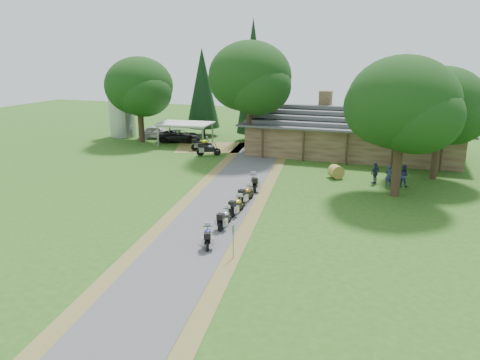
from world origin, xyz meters
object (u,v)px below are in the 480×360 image
(motorcycle_row_a, at_px, (208,236))
(motorcycle_row_d, at_px, (246,194))
(silo, at_px, (122,111))
(motorcycle_carport_b, at_px, (209,149))
(carport, at_px, (186,134))
(hay_bale, at_px, (336,172))
(motorcycle_row_c, at_px, (237,205))
(motorcycle_carport_a, at_px, (202,144))
(lodge, at_px, (353,131))
(motorcycle_row_b, at_px, (225,218))
(motorcycle_row_e, at_px, (254,182))
(car_dark_suv, at_px, (179,133))
(car_white_sedan, at_px, (158,130))

(motorcycle_row_a, height_order, motorcycle_row_d, motorcycle_row_d)
(silo, distance_m, motorcycle_carport_b, 15.76)
(carport, height_order, hay_bale, carport)
(carport, relative_size, motorcycle_row_c, 3.18)
(motorcycle_carport_a, bearing_deg, lodge, -29.58)
(hay_bale, bearing_deg, lodge, 88.78)
(motorcycle_row_b, bearing_deg, motorcycle_row_e, 4.14)
(motorcycle_row_e, relative_size, motorcycle_carport_b, 0.88)
(car_dark_suv, xyz_separation_m, motorcycle_carport_a, (4.38, -3.55, -0.32))
(lodge, xyz_separation_m, motorcycle_row_e, (-5.52, -15.06, -1.81))
(silo, bearing_deg, carport, -14.16)
(motorcycle_row_a, distance_m, motorcycle_row_d, 7.71)
(motorcycle_row_d, height_order, motorcycle_carport_b, motorcycle_carport_b)
(carport, distance_m, motorcycle_row_b, 25.61)
(car_white_sedan, distance_m, motorcycle_row_c, 28.64)
(motorcycle_row_a, bearing_deg, motorcycle_carport_b, 0.91)
(carport, distance_m, car_dark_suv, 2.18)
(silo, distance_m, motorcycle_carport_a, 13.41)
(motorcycle_carport_b, bearing_deg, hay_bale, -45.84)
(motorcycle_row_a, height_order, motorcycle_row_e, motorcycle_row_e)
(car_dark_suv, bearing_deg, lodge, -109.84)
(motorcycle_carport_b, bearing_deg, lodge, -6.46)
(motorcycle_row_d, xyz_separation_m, motorcycle_carport_a, (-9.98, 15.15, 0.07))
(motorcycle_row_e, xyz_separation_m, motorcycle_carport_a, (-9.56, 12.11, 0.07))
(lodge, relative_size, motorcycle_carport_a, 10.34)
(carport, xyz_separation_m, motorcycle_row_e, (12.40, -14.12, -0.60))
(car_white_sedan, height_order, car_dark_suv, car_dark_suv)
(motorcycle_row_a, relative_size, motorcycle_row_c, 0.93)
(silo, bearing_deg, motorcycle_carport_a, -19.63)
(lodge, xyz_separation_m, carport, (-17.92, -0.94, -1.21))
(motorcycle_row_b, bearing_deg, motorcycle_row_d, 2.40)
(motorcycle_row_c, bearing_deg, car_white_sedan, 43.15)
(car_dark_suv, xyz_separation_m, motorcycle_row_c, (14.54, -21.15, -0.41))
(motorcycle_row_e, bearing_deg, motorcycle_row_a, 160.97)
(motorcycle_row_b, xyz_separation_m, motorcycle_row_e, (-0.69, 7.87, 0.03))
(hay_bale, bearing_deg, silo, 158.04)
(lodge, relative_size, motorcycle_row_e, 11.45)
(motorcycle_row_c, xyz_separation_m, motorcycle_carport_a, (-10.16, 17.60, 0.09))
(carport, xyz_separation_m, motorcycle_row_a, (13.22, -24.86, -0.67))
(motorcycle_row_e, bearing_deg, carport, 17.91)
(motorcycle_row_e, relative_size, motorcycle_carport_a, 0.90)
(car_white_sedan, bearing_deg, hay_bale, -129.42)
(lodge, height_order, hay_bale, lodge)
(car_dark_suv, relative_size, motorcycle_row_c, 2.98)
(motorcycle_carport_a, bearing_deg, motorcycle_row_c, -100.65)
(car_white_sedan, height_order, motorcycle_carport_b, car_white_sedan)
(carport, relative_size, car_dark_suv, 1.07)
(silo, xyz_separation_m, motorcycle_row_e, (21.98, -16.54, -2.50))
(carport, bearing_deg, motorcycle_carport_a, -39.78)
(motorcycle_carport_b, bearing_deg, car_white_sedan, 116.54)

